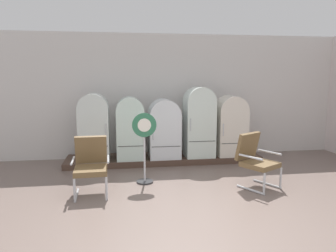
{
  "coord_description": "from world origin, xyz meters",
  "views": [
    {
      "loc": [
        -1.02,
        -4.37,
        2.02
      ],
      "look_at": [
        0.06,
        2.75,
        0.9
      ],
      "focal_mm": 34.21,
      "sensor_mm": 36.0,
      "label": 1
    }
  ],
  "objects_px": {
    "refrigerator_1": "(130,126)",
    "armchair_left": "(91,163)",
    "refrigerator_3": "(199,120)",
    "sign_stand": "(145,149)",
    "refrigerator_2": "(164,127)",
    "refrigerator_0": "(94,125)",
    "armchair_right": "(255,158)",
    "refrigerator_4": "(231,124)"
  },
  "relations": [
    {
      "from": "refrigerator_1",
      "to": "armchair_left",
      "type": "distance_m",
      "value": 1.95
    },
    {
      "from": "armchair_left",
      "to": "sign_stand",
      "type": "bearing_deg",
      "value": 23.46
    },
    {
      "from": "refrigerator_2",
      "to": "armchair_left",
      "type": "distance_m",
      "value": 2.37
    },
    {
      "from": "refrigerator_0",
      "to": "sign_stand",
      "type": "xyz_separation_m",
      "value": [
        1.03,
        -1.35,
        -0.28
      ]
    },
    {
      "from": "refrigerator_2",
      "to": "refrigerator_4",
      "type": "xyz_separation_m",
      "value": [
        1.61,
        -0.01,
        0.04
      ]
    },
    {
      "from": "refrigerator_1",
      "to": "refrigerator_3",
      "type": "distance_m",
      "value": 1.63
    },
    {
      "from": "refrigerator_2",
      "to": "armchair_right",
      "type": "xyz_separation_m",
      "value": [
        1.43,
        -1.88,
        -0.31
      ]
    },
    {
      "from": "refrigerator_1",
      "to": "refrigerator_3",
      "type": "xyz_separation_m",
      "value": [
        1.62,
        0.01,
        0.12
      ]
    },
    {
      "from": "refrigerator_0",
      "to": "armchair_right",
      "type": "bearing_deg",
      "value": -31.64
    },
    {
      "from": "refrigerator_3",
      "to": "armchair_left",
      "type": "bearing_deg",
      "value": -142.89
    },
    {
      "from": "refrigerator_2",
      "to": "armchair_right",
      "type": "distance_m",
      "value": 2.38
    },
    {
      "from": "refrigerator_4",
      "to": "armchair_left",
      "type": "relative_size",
      "value": 1.44
    },
    {
      "from": "refrigerator_0",
      "to": "refrigerator_1",
      "type": "bearing_deg",
      "value": 0.3
    },
    {
      "from": "sign_stand",
      "to": "refrigerator_3",
      "type": "bearing_deg",
      "value": 44.35
    },
    {
      "from": "refrigerator_1",
      "to": "refrigerator_4",
      "type": "xyz_separation_m",
      "value": [
        2.4,
        0.01,
        -0.0
      ]
    },
    {
      "from": "refrigerator_3",
      "to": "armchair_right",
      "type": "relative_size",
      "value": 1.66
    },
    {
      "from": "refrigerator_0",
      "to": "armchair_right",
      "type": "xyz_separation_m",
      "value": [
        3.02,
        -1.86,
        -0.4
      ]
    },
    {
      "from": "refrigerator_3",
      "to": "refrigerator_4",
      "type": "xyz_separation_m",
      "value": [
        0.78,
        0.0,
        -0.12
      ]
    },
    {
      "from": "armchair_right",
      "to": "armchair_left",
      "type": "bearing_deg",
      "value": 178.18
    },
    {
      "from": "refrigerator_1",
      "to": "sign_stand",
      "type": "distance_m",
      "value": 1.4
    },
    {
      "from": "refrigerator_0",
      "to": "armchair_right",
      "type": "relative_size",
      "value": 1.53
    },
    {
      "from": "refrigerator_0",
      "to": "refrigerator_4",
      "type": "height_order",
      "value": "refrigerator_0"
    },
    {
      "from": "sign_stand",
      "to": "refrigerator_2",
      "type": "bearing_deg",
      "value": 67.62
    },
    {
      "from": "refrigerator_1",
      "to": "refrigerator_2",
      "type": "relative_size",
      "value": 1.04
    },
    {
      "from": "refrigerator_2",
      "to": "armchair_left",
      "type": "bearing_deg",
      "value": -130.38
    },
    {
      "from": "armchair_left",
      "to": "armchair_right",
      "type": "height_order",
      "value": "same"
    },
    {
      "from": "refrigerator_3",
      "to": "refrigerator_4",
      "type": "bearing_deg",
      "value": 0.28
    },
    {
      "from": "refrigerator_4",
      "to": "armchair_left",
      "type": "bearing_deg",
      "value": -150.32
    },
    {
      "from": "refrigerator_0",
      "to": "refrigerator_4",
      "type": "xyz_separation_m",
      "value": [
        3.21,
        0.02,
        -0.05
      ]
    },
    {
      "from": "refrigerator_1",
      "to": "armchair_right",
      "type": "bearing_deg",
      "value": -40.11
    },
    {
      "from": "refrigerator_0",
      "to": "refrigerator_4",
      "type": "bearing_deg",
      "value": 0.28
    },
    {
      "from": "refrigerator_2",
      "to": "refrigerator_3",
      "type": "xyz_separation_m",
      "value": [
        0.83,
        -0.01,
        0.16
      ]
    },
    {
      "from": "refrigerator_0",
      "to": "refrigerator_4",
      "type": "distance_m",
      "value": 3.21
    },
    {
      "from": "refrigerator_0",
      "to": "armchair_left",
      "type": "height_order",
      "value": "refrigerator_0"
    },
    {
      "from": "refrigerator_3",
      "to": "refrigerator_4",
      "type": "relative_size",
      "value": 1.15
    },
    {
      "from": "refrigerator_3",
      "to": "sign_stand",
      "type": "relative_size",
      "value": 1.22
    },
    {
      "from": "refrigerator_3",
      "to": "armchair_left",
      "type": "xyz_separation_m",
      "value": [
        -2.35,
        -1.78,
        -0.47
      ]
    },
    {
      "from": "refrigerator_1",
      "to": "armchair_right",
      "type": "xyz_separation_m",
      "value": [
        2.22,
        -1.87,
        -0.35
      ]
    },
    {
      "from": "refrigerator_0",
      "to": "refrigerator_2",
      "type": "xyz_separation_m",
      "value": [
        1.6,
        0.02,
        -0.09
      ]
    },
    {
      "from": "refrigerator_3",
      "to": "armchair_right",
      "type": "distance_m",
      "value": 2.02
    },
    {
      "from": "armchair_left",
      "to": "refrigerator_0",
      "type": "bearing_deg",
      "value": 92.39
    },
    {
      "from": "refrigerator_1",
      "to": "refrigerator_2",
      "type": "distance_m",
      "value": 0.79
    }
  ]
}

